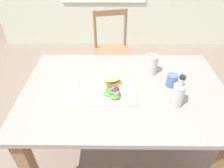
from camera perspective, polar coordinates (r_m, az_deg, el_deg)
ground_plane at (r=1.84m, az=1.59°, el=-18.67°), size 8.19×8.19×0.00m
dining_table at (r=1.34m, az=3.35°, el=-5.43°), size 1.28×0.84×0.74m
chair_wooden_far at (r=2.25m, az=0.23°, el=9.10°), size 0.47×0.47×0.87m
plate_lunch at (r=1.24m, az=-0.02°, el=-1.69°), size 0.29×0.29×0.01m
sandwich_half_front at (r=1.25m, az=0.28°, el=0.78°), size 0.11×0.09×0.06m
salad_mixed_greens at (r=1.19m, az=0.25°, el=-2.53°), size 0.12×0.13×0.03m
napkin_folded at (r=1.25m, az=-12.34°, el=-2.68°), size 0.13×0.23×0.00m
fork_on_napkin at (r=1.26m, az=-12.32°, el=-2.04°), size 0.04×0.19×0.00m
bottle_cold_brew at (r=1.16m, az=18.22°, el=-3.19°), size 0.07×0.07×0.20m
mason_jar_iced_tea at (r=1.39m, az=11.13°, el=5.34°), size 0.09×0.09×0.13m
cup_extra_side at (r=1.31m, az=16.72°, el=1.06°), size 0.07×0.07×0.08m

